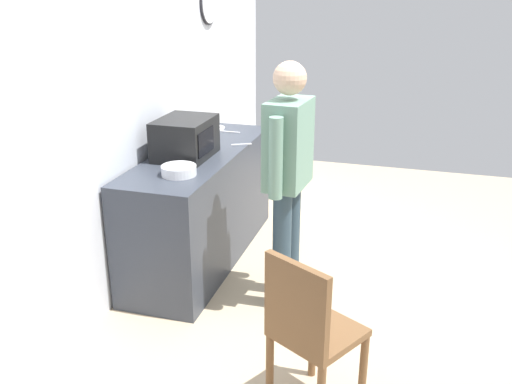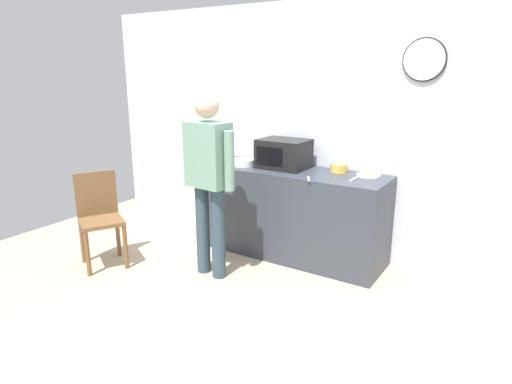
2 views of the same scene
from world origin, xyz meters
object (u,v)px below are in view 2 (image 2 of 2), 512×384
(sandwich_plate, at_px, (368,174))
(spoon_utensil, at_px, (354,179))
(person_standing, at_px, (209,173))
(salad_bowl, at_px, (244,162))
(cereal_bowl, at_px, (339,168))
(wooden_chair, at_px, (100,214))
(fork_utensil, at_px, (309,179))
(microwave, at_px, (284,154))

(sandwich_plate, relative_size, spoon_utensil, 1.35)
(sandwich_plate, height_order, spoon_utensil, sandwich_plate)
(person_standing, bearing_deg, spoon_utensil, 35.79)
(salad_bowl, xyz_separation_m, person_standing, (0.12, -0.75, 0.05))
(salad_bowl, distance_m, cereal_bowl, 1.01)
(wooden_chair, bearing_deg, spoon_utensil, 28.20)
(spoon_utensil, relative_size, person_standing, 0.10)
(cereal_bowl, distance_m, spoon_utensil, 0.33)
(sandwich_plate, distance_m, person_standing, 1.54)
(sandwich_plate, xyz_separation_m, salad_bowl, (-1.29, -0.24, 0.01))
(fork_utensil, bearing_deg, wooden_chair, -152.40)
(spoon_utensil, bearing_deg, cereal_bowl, 136.87)
(cereal_bowl, relative_size, person_standing, 0.10)
(microwave, height_order, wooden_chair, microwave)
(cereal_bowl, bearing_deg, salad_bowl, -164.87)
(microwave, height_order, spoon_utensil, microwave)
(microwave, xyz_separation_m, spoon_utensil, (0.80, -0.09, -0.15))
(fork_utensil, relative_size, person_standing, 0.10)
(microwave, height_order, person_standing, person_standing)
(spoon_utensil, height_order, wooden_chair, wooden_chair)
(sandwich_plate, distance_m, wooden_chair, 2.69)
(sandwich_plate, xyz_separation_m, fork_utensil, (-0.43, -0.42, -0.02))
(salad_bowl, distance_m, fork_utensil, 0.88)
(fork_utensil, relative_size, spoon_utensil, 1.00)
(salad_bowl, xyz_separation_m, fork_utensil, (0.86, -0.18, -0.03))
(microwave, distance_m, cereal_bowl, 0.59)
(cereal_bowl, xyz_separation_m, fork_utensil, (-0.12, -0.44, -0.04))
(microwave, distance_m, person_standing, 0.93)
(fork_utensil, bearing_deg, person_standing, -142.10)
(microwave, height_order, salad_bowl, microwave)
(sandwich_plate, distance_m, spoon_utensil, 0.22)
(salad_bowl, bearing_deg, spoon_utensil, 1.83)
(salad_bowl, bearing_deg, microwave, 16.87)
(microwave, xyz_separation_m, cereal_bowl, (0.56, 0.14, -0.11))
(microwave, xyz_separation_m, person_standing, (-0.30, -0.88, -0.06))
(salad_bowl, height_order, person_standing, person_standing)
(fork_utensil, height_order, person_standing, person_standing)
(cereal_bowl, xyz_separation_m, spoon_utensil, (0.24, -0.23, -0.04))
(person_standing, xyz_separation_m, wooden_chair, (-1.10, -0.39, -0.49))
(person_standing, bearing_deg, microwave, 71.41)
(fork_utensil, xyz_separation_m, person_standing, (-0.73, -0.57, 0.08))
(cereal_bowl, relative_size, fork_utensil, 1.04)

